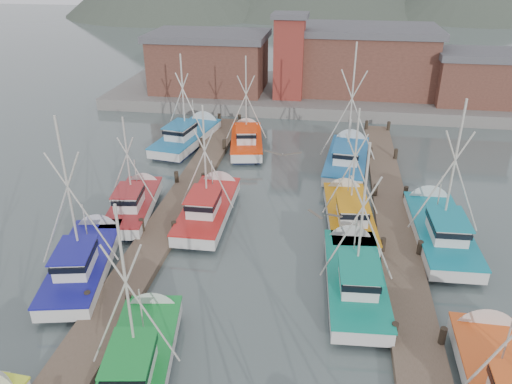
# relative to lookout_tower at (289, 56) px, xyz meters

# --- Properties ---
(ground) EXTENTS (260.00, 260.00, 0.00)m
(ground) POSITION_rel_lookout_tower_xyz_m (2.00, -33.00, -5.55)
(ground) COLOR #465453
(ground) RESTS_ON ground
(dock_left) EXTENTS (2.30, 46.00, 1.50)m
(dock_left) POSITION_rel_lookout_tower_xyz_m (-5.00, -28.96, -5.34)
(dock_left) COLOR #4D3D2F
(dock_left) RESTS_ON ground
(dock_right) EXTENTS (2.30, 46.00, 1.50)m
(dock_right) POSITION_rel_lookout_tower_xyz_m (9.00, -28.96, -5.34)
(dock_right) COLOR #4D3D2F
(dock_right) RESTS_ON ground
(quay) EXTENTS (44.00, 16.00, 1.20)m
(quay) POSITION_rel_lookout_tower_xyz_m (2.00, 4.00, -4.95)
(quay) COLOR slate
(quay) RESTS_ON ground
(shed_left) EXTENTS (12.72, 8.48, 6.20)m
(shed_left) POSITION_rel_lookout_tower_xyz_m (-9.00, 2.00, -1.21)
(shed_left) COLOR brown
(shed_left) RESTS_ON quay
(shed_center) EXTENTS (14.84, 9.54, 6.90)m
(shed_center) POSITION_rel_lookout_tower_xyz_m (8.00, 4.00, -0.86)
(shed_center) COLOR brown
(shed_center) RESTS_ON quay
(shed_right) EXTENTS (8.48, 6.36, 5.20)m
(shed_right) POSITION_rel_lookout_tower_xyz_m (19.00, 1.00, -1.71)
(shed_right) COLOR brown
(shed_right) RESTS_ON quay
(lookout_tower) EXTENTS (3.60, 3.60, 8.50)m
(lookout_tower) POSITION_rel_lookout_tower_xyz_m (0.00, 0.00, 0.00)
(lookout_tower) COLOR maroon
(lookout_tower) RESTS_ON quay
(distant_hills) EXTENTS (175.00, 140.00, 42.00)m
(distant_hills) POSITION_rel_lookout_tower_xyz_m (-10.76, 89.59, -5.55)
(distant_hills) COLOR #3F483C
(distant_hills) RESTS_ON ground
(boat_4) EXTENTS (3.74, 8.48, 8.62)m
(boat_4) POSITION_rel_lookout_tower_xyz_m (-2.30, -38.00, -4.87)
(boat_4) COLOR #101938
(boat_4) RESTS_ON ground
(boat_5) EXTENTS (3.55, 9.00, 8.82)m
(boat_5) POSITION_rel_lookout_tower_xyz_m (6.37, -30.97, -4.87)
(boat_5) COLOR #101938
(boat_5) RESTS_ON ground
(boat_6) EXTENTS (4.32, 8.97, 9.54)m
(boat_6) POSITION_rel_lookout_tower_xyz_m (-7.73, -31.77, -4.86)
(boat_6) COLOR #101938
(boat_6) RESTS_ON ground
(boat_8) EXTENTS (3.34, 8.78, 8.25)m
(boat_8) POSITION_rel_lookout_tower_xyz_m (-2.62, -24.79, -4.87)
(boat_8) COLOR #101938
(boat_8) RESTS_ON ground
(boat_9) EXTENTS (3.41, 8.73, 8.33)m
(boat_9) POSITION_rel_lookout_tower_xyz_m (6.15, -24.41, -4.87)
(boat_9) COLOR #101938
(boat_9) RESTS_ON ground
(boat_10) EXTENTS (3.38, 7.98, 7.24)m
(boat_10) POSITION_rel_lookout_tower_xyz_m (-7.51, -25.11, -4.87)
(boat_10) COLOR #101938
(boat_10) RESTS_ON ground
(boat_11) EXTENTS (3.89, 9.46, 9.53)m
(boat_11) POSITION_rel_lookout_tower_xyz_m (11.41, -25.42, -4.87)
(boat_11) COLOR #101938
(boat_11) RESTS_ON ground
(boat_12) EXTENTS (3.87, 8.55, 8.58)m
(boat_12) POSITION_rel_lookout_tower_xyz_m (-2.40, -12.34, -4.87)
(boat_12) COLOR #101938
(boat_12) RESTS_ON ground
(boat_13) EXTENTS (4.18, 9.68, 10.53)m
(boat_13) POSITION_rel_lookout_tower_xyz_m (6.18, -15.12, -4.86)
(boat_13) COLOR #101938
(boat_13) RESTS_ON ground
(boat_14) EXTENTS (4.37, 9.86, 8.75)m
(boat_14) POSITION_rel_lookout_tower_xyz_m (-7.56, -12.09, -4.87)
(boat_14) COLOR #101938
(boat_14) RESTS_ON ground
(gull_near) EXTENTS (1.54, 0.60, 0.24)m
(gull_near) POSITION_rel_lookout_tower_xyz_m (2.83, -33.43, 2.49)
(gull_near) COLOR gray
(gull_near) RESTS_ON ground
(gull_far) EXTENTS (1.48, 0.65, 0.24)m
(gull_far) POSITION_rel_lookout_tower_xyz_m (4.70, -33.96, 0.06)
(gull_far) COLOR gray
(gull_far) RESTS_ON ground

